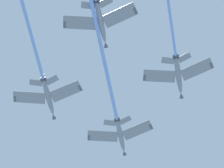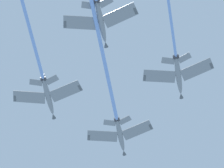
{
  "view_description": "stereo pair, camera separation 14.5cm",
  "coord_description": "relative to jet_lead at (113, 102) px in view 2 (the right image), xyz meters",
  "views": [
    {
      "loc": [
        37.93,
        7.68,
        1.68
      ],
      "look_at": [
        9.32,
        -20.43,
        125.47
      ],
      "focal_mm": 74.22,
      "sensor_mm": 36.0,
      "label": 1
    },
    {
      "loc": [
        38.03,
        7.57,
        1.68
      ],
      "look_at": [
        9.32,
        -20.43,
        125.47
      ],
      "focal_mm": 74.22,
      "sensor_mm": 36.0,
      "label": 2
    }
  ],
  "objects": [
    {
      "name": "jet_left_wing",
      "position": [
        22.88,
        -5.91,
        -3.06
      ],
      "size": [
        44.65,
        34.69,
        11.05
      ],
      "color": "gray"
    },
    {
      "name": "jet_right_wing",
      "position": [
        -0.65,
        22.96,
        -2.42
      ],
      "size": [
        42.08,
        31.99,
        10.1
      ],
      "color": "gray"
    },
    {
      "name": "jet_lead",
      "position": [
        0.0,
        0.0,
        0.0
      ],
      "size": [
        44.21,
        33.67,
        11.57
      ],
      "color": "gray"
    }
  ]
}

